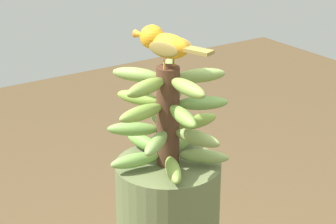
{
  "coord_description": "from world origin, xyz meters",
  "views": [
    {
      "loc": [
        0.7,
        1.05,
        1.83
      ],
      "look_at": [
        0.0,
        0.0,
        1.31
      ],
      "focal_mm": 64.65,
      "sensor_mm": 36.0,
      "label": 1
    }
  ],
  "objects": [
    {
      "name": "perched_bird",
      "position": [
        0.0,
        -0.01,
        1.47
      ],
      "size": [
        0.09,
        0.2,
        0.09
      ],
      "color": "#C68933",
      "rests_on": "banana_bunch"
    },
    {
      "name": "banana_bunch",
      "position": [
        -0.0,
        -0.0,
        1.3
      ],
      "size": [
        0.28,
        0.28,
        0.24
      ],
      "color": "#4C2D1E",
      "rests_on": "banana_tree"
    }
  ]
}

